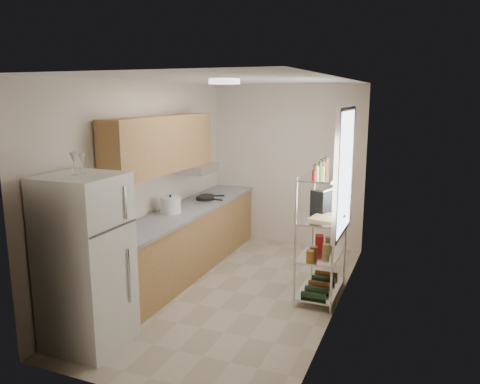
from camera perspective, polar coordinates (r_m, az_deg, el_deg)
The scene contains 16 objects.
room at distance 5.60m, azimuth -0.60°, elevation 0.13°, with size 2.52×4.42×2.62m.
counter_run at distance 6.58m, azimuth -6.55°, elevation -5.80°, with size 0.63×3.51×0.90m.
upper_cabinets at distance 6.08m, azimuth -9.50°, elevation 5.76°, with size 0.33×2.20×0.72m, color #AA7E48.
range_hood at distance 6.80m, azimuth -5.49°, elevation 2.92°, with size 0.50×0.60×0.12m, color #B7BABC.
window at distance 5.55m, azimuth 12.58°, elevation 2.38°, with size 0.06×1.00×1.46m, color white.
bakers_rack at distance 5.63m, azimuth 10.08°, elevation -1.99°, with size 0.45×0.90×1.73m.
ceiling_dome at distance 5.21m, azimuth -1.92°, elevation 13.31°, with size 0.34×0.34×0.06m, color white.
refrigerator at distance 4.78m, azimuth -18.30°, elevation -8.10°, with size 0.70×0.70×1.70m, color silver.
wine_glass_a at distance 4.58m, azimuth -18.65°, elevation 3.27°, with size 0.07×0.07×0.19m, color silver, non-canonical shape.
wine_glass_b at distance 4.54m, azimuth -19.59°, elevation 3.25°, with size 0.08×0.08×0.21m, color silver, non-canonical shape.
rice_cooker at distance 6.22m, azimuth -8.45°, elevation -1.57°, with size 0.27×0.27×0.22m, color white.
frying_pan_large at distance 6.97m, azimuth -4.28°, elevation -0.75°, with size 0.27×0.27×0.05m, color black.
frying_pan_small at distance 7.10m, azimuth -4.09°, elevation -0.52°, with size 0.22×0.22×0.04m, color black.
cutting_board at distance 5.55m, azimuth 10.50°, elevation -3.10°, with size 0.32×0.41×0.03m, color tan.
espresso_machine at distance 5.77m, azimuth 9.97°, elevation -1.06°, with size 0.18×0.27×0.31m, color black.
storage_bag at distance 5.93m, azimuth 9.64°, elevation -5.98°, with size 0.10×0.14×0.16m, color maroon.
Camera 1 is at (2.10, -5.07, 2.42)m, focal length 35.00 mm.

